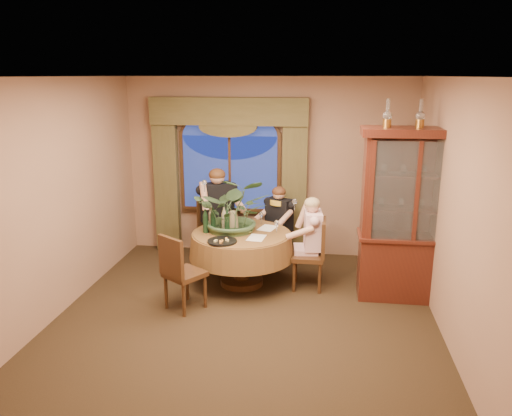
# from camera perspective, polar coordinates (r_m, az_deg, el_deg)

# --- Properties ---
(floor) EXTENTS (5.00, 5.00, 0.00)m
(floor) POSITION_cam_1_polar(r_m,az_deg,el_deg) (5.99, -1.47, -13.06)
(floor) COLOR black
(floor) RESTS_ON ground
(wall_back) EXTENTS (4.50, 0.00, 4.50)m
(wall_back) POSITION_cam_1_polar(r_m,az_deg,el_deg) (7.90, 1.38, 4.63)
(wall_back) COLOR #8F6851
(wall_back) RESTS_ON ground
(wall_right) EXTENTS (0.00, 5.00, 5.00)m
(wall_right) POSITION_cam_1_polar(r_m,az_deg,el_deg) (5.58, 21.87, -0.84)
(wall_right) COLOR #8F6851
(wall_right) RESTS_ON ground
(ceiling) EXTENTS (5.00, 5.00, 0.00)m
(ceiling) POSITION_cam_1_polar(r_m,az_deg,el_deg) (5.29, -1.68, 14.78)
(ceiling) COLOR white
(ceiling) RESTS_ON wall_back
(window) EXTENTS (1.62, 0.10, 1.32)m
(window) POSITION_cam_1_polar(r_m,az_deg,el_deg) (7.94, -3.00, 3.93)
(window) COLOR navy
(window) RESTS_ON wall_back
(arched_transom) EXTENTS (1.60, 0.06, 0.44)m
(arched_transom) POSITION_cam_1_polar(r_m,az_deg,el_deg) (7.82, -3.08, 9.55)
(arched_transom) COLOR navy
(arched_transom) RESTS_ON wall_back
(drapery_left) EXTENTS (0.38, 0.14, 2.32)m
(drapery_left) POSITION_cam_1_polar(r_m,az_deg,el_deg) (8.16, -10.19, 3.17)
(drapery_left) COLOR #474021
(drapery_left) RESTS_ON floor
(drapery_right) EXTENTS (0.38, 0.14, 2.32)m
(drapery_right) POSITION_cam_1_polar(r_m,az_deg,el_deg) (7.79, 4.42, 2.79)
(drapery_right) COLOR #474021
(drapery_right) RESTS_ON floor
(swag_valance) EXTENTS (2.45, 0.16, 0.42)m
(swag_valance) POSITION_cam_1_polar(r_m,az_deg,el_deg) (7.73, -3.21, 10.97)
(swag_valance) COLOR #474021
(swag_valance) RESTS_ON wall_back
(dining_table) EXTENTS (1.66, 1.66, 0.75)m
(dining_table) POSITION_cam_1_polar(r_m,az_deg,el_deg) (6.90, -1.65, -5.77)
(dining_table) COLOR brown
(dining_table) RESTS_ON floor
(china_cabinet) EXTENTS (1.36, 0.54, 2.21)m
(china_cabinet) POSITION_cam_1_polar(r_m,az_deg,el_deg) (6.55, 17.39, -0.90)
(china_cabinet) COLOR #3B1812
(china_cabinet) RESTS_ON floor
(oil_lamp_left) EXTENTS (0.11, 0.11, 0.34)m
(oil_lamp_left) POSITION_cam_1_polar(r_m,az_deg,el_deg) (6.28, 14.81, 10.45)
(oil_lamp_left) COLOR #A5722D
(oil_lamp_left) RESTS_ON china_cabinet
(oil_lamp_center) EXTENTS (0.11, 0.11, 0.34)m
(oil_lamp_center) POSITION_cam_1_polar(r_m,az_deg,el_deg) (6.34, 18.30, 10.24)
(oil_lamp_center) COLOR #A5722D
(oil_lamp_center) RESTS_ON china_cabinet
(oil_lamp_right) EXTENTS (0.11, 0.11, 0.34)m
(oil_lamp_right) POSITION_cam_1_polar(r_m,az_deg,el_deg) (6.42, 21.71, 9.99)
(oil_lamp_right) COLOR #A5722D
(oil_lamp_right) RESTS_ON china_cabinet
(chair_right) EXTENTS (0.42, 0.42, 0.96)m
(chair_right) POSITION_cam_1_polar(r_m,az_deg,el_deg) (6.77, 5.93, -5.29)
(chair_right) COLOR black
(chair_right) RESTS_ON floor
(chair_back_right) EXTENTS (0.55, 0.55, 0.96)m
(chair_back_right) POSITION_cam_1_polar(r_m,az_deg,el_deg) (7.61, 1.90, -2.92)
(chair_back_right) COLOR black
(chair_back_right) RESTS_ON floor
(chair_back) EXTENTS (0.58, 0.58, 0.96)m
(chair_back) POSITION_cam_1_polar(r_m,az_deg,el_deg) (7.70, -4.70, -2.74)
(chair_back) COLOR black
(chair_back) RESTS_ON floor
(chair_front_left) EXTENTS (0.58, 0.58, 0.96)m
(chair_front_left) POSITION_cam_1_polar(r_m,az_deg,el_deg) (6.23, -8.14, -7.23)
(chair_front_left) COLOR black
(chair_front_left) RESTS_ON floor
(person_pink) EXTENTS (0.46, 0.49, 1.25)m
(person_pink) POSITION_cam_1_polar(r_m,az_deg,el_deg) (6.83, 6.48, -3.86)
(person_pink) COLOR beige
(person_pink) RESTS_ON floor
(person_back) EXTENTS (0.70, 0.69, 1.47)m
(person_back) POSITION_cam_1_polar(r_m,az_deg,el_deg) (7.66, -4.43, -0.84)
(person_back) COLOR black
(person_back) RESTS_ON floor
(person_scarf) EXTENTS (0.57, 0.56, 1.22)m
(person_scarf) POSITION_cam_1_polar(r_m,az_deg,el_deg) (7.57, 2.66, -1.99)
(person_scarf) COLOR black
(person_scarf) RESTS_ON floor
(stoneware_vase) EXTENTS (0.14, 0.14, 0.26)m
(stoneware_vase) POSITION_cam_1_polar(r_m,az_deg,el_deg) (6.88, -2.58, -1.40)
(stoneware_vase) COLOR #8E7E59
(stoneware_vase) RESTS_ON dining_table
(centerpiece_plant) EXTENTS (1.04, 1.15, 0.90)m
(centerpiece_plant) POSITION_cam_1_polar(r_m,az_deg,el_deg) (6.72, -2.48, 2.78)
(centerpiece_plant) COLOR #375532
(centerpiece_plant) RESTS_ON dining_table
(olive_bowl) EXTENTS (0.14, 0.14, 0.04)m
(olive_bowl) POSITION_cam_1_polar(r_m,az_deg,el_deg) (6.73, -0.97, -2.71)
(olive_bowl) COLOR #465327
(olive_bowl) RESTS_ON dining_table
(cheese_platter) EXTENTS (0.38, 0.38, 0.02)m
(cheese_platter) POSITION_cam_1_polar(r_m,az_deg,el_deg) (6.39, -3.89, -3.81)
(cheese_platter) COLOR black
(cheese_platter) RESTS_ON dining_table
(wine_bottle_0) EXTENTS (0.07, 0.07, 0.33)m
(wine_bottle_0) POSITION_cam_1_polar(r_m,az_deg,el_deg) (6.75, -5.80, -1.48)
(wine_bottle_0) COLOR black
(wine_bottle_0) RESTS_ON dining_table
(wine_bottle_1) EXTENTS (0.07, 0.07, 0.33)m
(wine_bottle_1) POSITION_cam_1_polar(r_m,az_deg,el_deg) (6.82, -3.68, -1.26)
(wine_bottle_1) COLOR tan
(wine_bottle_1) RESTS_ON dining_table
(wine_bottle_2) EXTENTS (0.07, 0.07, 0.33)m
(wine_bottle_2) POSITION_cam_1_polar(r_m,az_deg,el_deg) (6.96, -3.65, -0.93)
(wine_bottle_2) COLOR black
(wine_bottle_2) RESTS_ON dining_table
(wine_bottle_3) EXTENTS (0.07, 0.07, 0.33)m
(wine_bottle_3) POSITION_cam_1_polar(r_m,az_deg,el_deg) (6.81, -4.94, -1.29)
(wine_bottle_3) COLOR black
(wine_bottle_3) RESTS_ON dining_table
(wine_bottle_4) EXTENTS (0.07, 0.07, 0.33)m
(wine_bottle_4) POSITION_cam_1_polar(r_m,az_deg,el_deg) (6.67, -3.32, -1.61)
(wine_bottle_4) COLOR black
(wine_bottle_4) RESTS_ON dining_table
(wine_bottle_5) EXTENTS (0.07, 0.07, 0.33)m
(wine_bottle_5) POSITION_cam_1_polar(r_m,az_deg,el_deg) (6.87, -5.13, -1.16)
(wine_bottle_5) COLOR tan
(wine_bottle_5) RESTS_ON dining_table
(tasting_paper_0) EXTENTS (0.24, 0.32, 0.00)m
(tasting_paper_0) POSITION_cam_1_polar(r_m,az_deg,el_deg) (6.54, 0.05, -3.42)
(tasting_paper_0) COLOR white
(tasting_paper_0) RESTS_ON dining_table
(tasting_paper_1) EXTENTS (0.29, 0.35, 0.00)m
(tasting_paper_1) POSITION_cam_1_polar(r_m,az_deg,el_deg) (6.95, 1.32, -2.30)
(tasting_paper_1) COLOR white
(tasting_paper_1) RESTS_ON dining_table
(wine_glass_person_pink) EXTENTS (0.07, 0.07, 0.18)m
(wine_glass_person_pink) POSITION_cam_1_polar(r_m,az_deg,el_deg) (6.74, 2.36, -2.10)
(wine_glass_person_pink) COLOR silver
(wine_glass_person_pink) RESTS_ON dining_table
(wine_glass_person_back) EXTENTS (0.07, 0.07, 0.18)m
(wine_glass_person_back) POSITION_cam_1_polar(r_m,az_deg,el_deg) (7.17, -3.11, -1.05)
(wine_glass_person_back) COLOR silver
(wine_glass_person_back) RESTS_ON dining_table
(wine_glass_person_scarf) EXTENTS (0.07, 0.07, 0.18)m
(wine_glass_person_scarf) POSITION_cam_1_polar(r_m,az_deg,el_deg) (7.12, 0.60, -1.15)
(wine_glass_person_scarf) COLOR silver
(wine_glass_person_scarf) RESTS_ON dining_table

